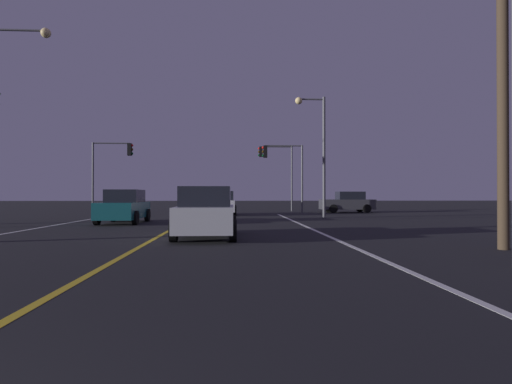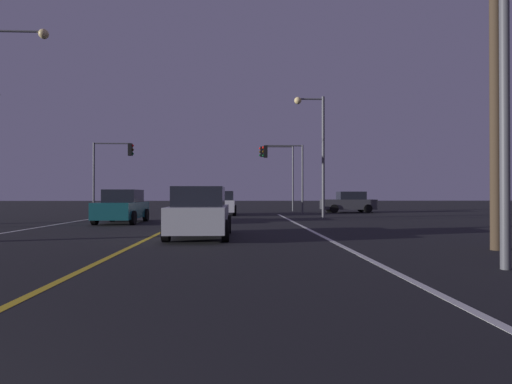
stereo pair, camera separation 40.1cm
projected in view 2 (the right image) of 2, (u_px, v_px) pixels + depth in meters
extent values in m
cube|color=silver|center=(333.00, 241.00, 12.61)|extent=(0.16, 35.12, 0.01)
cube|color=gold|center=(141.00, 242.00, 12.37)|extent=(0.16, 35.12, 0.01)
cylinder|color=black|center=(211.00, 210.00, 30.62)|extent=(0.22, 0.68, 0.68)
cylinder|color=black|center=(235.00, 209.00, 30.69)|extent=(0.22, 0.68, 0.68)
cylinder|color=black|center=(208.00, 211.00, 27.92)|extent=(0.22, 0.68, 0.68)
cylinder|color=black|center=(235.00, 211.00, 27.99)|extent=(0.22, 0.68, 0.68)
cube|color=silver|center=(222.00, 206.00, 29.31)|extent=(1.80, 4.30, 0.80)
cube|color=black|center=(222.00, 196.00, 29.06)|extent=(1.60, 2.10, 0.64)
cube|color=red|center=(212.00, 205.00, 27.19)|extent=(0.24, 0.08, 0.16)
cube|color=red|center=(230.00, 205.00, 27.23)|extent=(0.24, 0.08, 0.16)
cylinder|color=black|center=(334.00, 209.00, 32.41)|extent=(0.68, 0.22, 0.68)
cylinder|color=black|center=(329.00, 208.00, 34.21)|extent=(0.68, 0.22, 0.68)
cylinder|color=black|center=(368.00, 209.00, 32.52)|extent=(0.68, 0.22, 0.68)
cylinder|color=black|center=(361.00, 208.00, 34.32)|extent=(0.68, 0.22, 0.68)
cube|color=#38383D|center=(348.00, 204.00, 33.37)|extent=(4.30, 1.80, 0.80)
cube|color=black|center=(351.00, 196.00, 33.38)|extent=(2.10, 1.60, 0.64)
cube|color=red|center=(376.00, 203.00, 32.85)|extent=(0.08, 0.24, 0.16)
cube|color=red|center=(371.00, 203.00, 34.05)|extent=(0.08, 0.24, 0.16)
cylinder|color=black|center=(133.00, 218.00, 19.54)|extent=(0.22, 0.68, 0.68)
cylinder|color=black|center=(95.00, 218.00, 19.46)|extent=(0.22, 0.68, 0.68)
cylinder|color=black|center=(146.00, 215.00, 22.24)|extent=(0.22, 0.68, 0.68)
cylinder|color=black|center=(112.00, 215.00, 22.16)|extent=(0.22, 0.68, 0.68)
cube|color=#145156|center=(122.00, 210.00, 20.85)|extent=(1.80, 4.30, 0.80)
cube|color=black|center=(123.00, 196.00, 21.11)|extent=(1.60, 2.10, 0.64)
cube|color=red|center=(144.00, 207.00, 22.98)|extent=(0.24, 0.08, 0.16)
cube|color=red|center=(122.00, 207.00, 22.93)|extent=(0.24, 0.08, 0.16)
cylinder|color=black|center=(179.00, 224.00, 15.13)|extent=(0.22, 0.68, 0.68)
cylinder|color=black|center=(228.00, 224.00, 15.20)|extent=(0.22, 0.68, 0.68)
cylinder|color=black|center=(166.00, 231.00, 12.43)|extent=(0.22, 0.68, 0.68)
cylinder|color=black|center=(226.00, 231.00, 12.50)|extent=(0.22, 0.68, 0.68)
cube|color=#B7BABF|center=(200.00, 218.00, 13.82)|extent=(1.80, 4.30, 0.80)
cube|color=black|center=(199.00, 196.00, 13.57)|extent=(1.60, 2.10, 0.64)
cube|color=red|center=(172.00, 218.00, 11.70)|extent=(0.24, 0.08, 0.16)
cube|color=red|center=(214.00, 218.00, 11.74)|extent=(0.24, 0.08, 0.16)
cylinder|color=#4C4C51|center=(302.00, 180.00, 30.75)|extent=(0.14, 0.14, 5.17)
cylinder|color=#4C4C51|center=(284.00, 146.00, 30.71)|extent=(2.78, 0.10, 0.10)
cube|color=black|center=(266.00, 152.00, 30.65)|extent=(0.28, 0.36, 0.90)
sphere|color=red|center=(263.00, 148.00, 30.64)|extent=(0.20, 0.20, 0.20)
sphere|color=#3C2706|center=(263.00, 152.00, 30.64)|extent=(0.20, 0.20, 0.20)
sphere|color=#063816|center=(263.00, 156.00, 30.64)|extent=(0.20, 0.20, 0.20)
cylinder|color=#4C4C51|center=(94.00, 178.00, 30.12)|extent=(0.14, 0.14, 5.28)
cylinder|color=#4C4C51|center=(112.00, 143.00, 30.19)|extent=(2.65, 0.10, 0.10)
cube|color=black|center=(130.00, 150.00, 30.24)|extent=(0.28, 0.36, 0.90)
sphere|color=red|center=(133.00, 146.00, 30.25)|extent=(0.20, 0.20, 0.20)
sphere|color=#3C2706|center=(133.00, 150.00, 30.25)|extent=(0.20, 0.20, 0.20)
sphere|color=#063816|center=(132.00, 154.00, 30.25)|extent=(0.20, 0.20, 0.20)
cylinder|color=#4C4C51|center=(293.00, 179.00, 36.24)|extent=(0.14, 0.14, 5.74)
cylinder|color=#4C4C51|center=(277.00, 147.00, 36.21)|extent=(2.74, 0.10, 0.10)
cube|color=black|center=(262.00, 152.00, 36.15)|extent=(0.28, 0.36, 0.90)
sphere|color=red|center=(260.00, 148.00, 36.14)|extent=(0.20, 0.20, 0.20)
sphere|color=#3C2706|center=(260.00, 152.00, 36.14)|extent=(0.20, 0.20, 0.20)
sphere|color=#063816|center=(260.00, 155.00, 36.14)|extent=(0.20, 0.20, 0.20)
cylinder|color=#4C4C51|center=(504.00, 72.00, 7.89)|extent=(0.18, 0.18, 7.59)
cylinder|color=#4C4C51|center=(17.00, 31.00, 18.22)|extent=(2.34, 0.10, 0.10)
sphere|color=#F9D88C|center=(44.00, 34.00, 18.26)|extent=(0.44, 0.44, 0.44)
cylinder|color=#4C4C51|center=(323.00, 158.00, 24.93)|extent=(0.18, 0.18, 7.41)
cylinder|color=#4C4C51|center=(311.00, 99.00, 24.92)|extent=(1.55, 0.10, 0.10)
sphere|color=#F9D88C|center=(298.00, 101.00, 24.89)|extent=(0.44, 0.44, 0.44)
cylinder|color=#423323|center=(495.00, 48.00, 10.66)|extent=(0.28, 0.28, 10.52)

